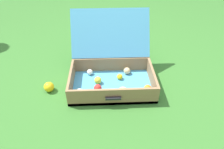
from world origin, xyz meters
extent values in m
plane|color=#336B28|center=(0.00, 0.00, 0.00)|extent=(16.00, 16.00, 0.00)
cube|color=#4799C6|center=(-0.05, 0.07, 0.01)|extent=(0.65, 0.41, 0.03)
cube|color=olive|center=(-0.36, 0.07, 0.07)|extent=(0.02, 0.41, 0.14)
cube|color=olive|center=(0.27, 0.07, 0.07)|extent=(0.02, 0.41, 0.14)
cube|color=olive|center=(-0.05, -0.13, 0.07)|extent=(0.61, 0.02, 0.14)
cube|color=olive|center=(-0.05, 0.26, 0.07)|extent=(0.61, 0.02, 0.14)
cube|color=#4799C6|center=(-0.05, 0.38, 0.32)|extent=(0.65, 0.24, 0.35)
cube|color=black|center=(-0.05, -0.15, 0.08)|extent=(0.11, 0.02, 0.02)
sphere|color=#D1B784|center=(0.03, -0.07, 0.06)|extent=(0.08, 0.08, 0.08)
sphere|color=navy|center=(-0.08, -0.06, 0.05)|extent=(0.05, 0.05, 0.05)
sphere|color=white|center=(-0.29, -0.05, 0.05)|extent=(0.06, 0.06, 0.06)
sphere|color=#D1B784|center=(0.09, 0.20, 0.05)|extent=(0.06, 0.06, 0.06)
sphere|color=red|center=(-0.16, -0.01, 0.05)|extent=(0.06, 0.06, 0.06)
sphere|color=white|center=(-0.23, 0.21, 0.05)|extent=(0.05, 0.05, 0.05)
sphere|color=yellow|center=(0.02, 0.13, 0.05)|extent=(0.05, 0.05, 0.05)
sphere|color=orange|center=(0.22, -0.03, 0.05)|extent=(0.06, 0.06, 0.06)
sphere|color=#CCDB38|center=(-0.16, 0.09, 0.05)|extent=(0.06, 0.06, 0.06)
sphere|color=yellow|center=(-0.53, 0.04, 0.04)|extent=(0.08, 0.08, 0.08)
camera|label=1|loc=(-0.10, -1.16, 1.07)|focal=32.56mm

